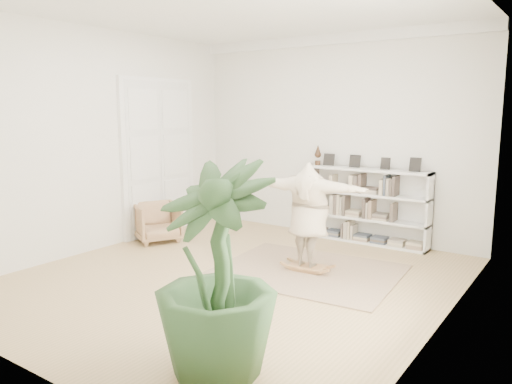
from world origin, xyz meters
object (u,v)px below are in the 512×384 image
armchair (158,222)px  person (309,212)px  bookshelf (366,207)px  houseplant (216,271)px  rocker_board (308,267)px

armchair → person: person is taller
bookshelf → person: (-0.04, -1.99, 0.24)m
bookshelf → houseplant: 4.96m
armchair → houseplant: (3.70, -2.91, 0.60)m
armchair → rocker_board: bearing=-61.5°
bookshelf → armchair: (-3.04, -2.00, -0.30)m
rocker_board → person: (-0.00, -0.00, 0.80)m
rocker_board → person: size_ratio=0.30×
armchair → rocker_board: 3.02m
rocker_board → person: bearing=-166.2°
armchair → person: 3.05m
person → rocker_board: bearing=-166.2°
bookshelf → armchair: 3.65m
bookshelf → rocker_board: bookshelf is taller
armchair → houseplant: size_ratio=0.40×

